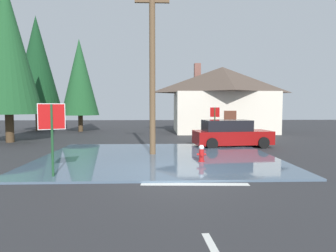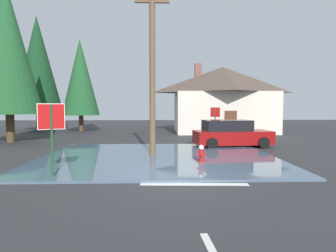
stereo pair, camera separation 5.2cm
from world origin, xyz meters
TOP-DOWN VIEW (x-y plane):
  - ground_plane at (0.00, 0.00)m, footprint 80.00×80.00m
  - flood_puddle at (-0.64, 3.41)m, footprint 10.50×8.69m
  - lane_stop_bar at (0.44, -1.10)m, footprint 3.27×0.45m
  - stop_sign_near at (-4.08, -0.24)m, footprint 0.77×0.38m
  - fire_hydrant at (1.13, 2.10)m, footprint 0.38×0.33m
  - utility_pole at (-0.91, 4.07)m, footprint 1.60×0.28m
  - stop_sign_far at (3.28, 10.13)m, footprint 0.64×0.29m
  - house at (5.25, 16.77)m, footprint 9.31×6.92m
  - parked_car at (3.57, 6.92)m, footprint 4.55×2.37m
  - pine_tree_tall_left at (-7.87, 17.65)m, footprint 3.42×3.42m
  - pine_tree_mid_left at (-10.34, 9.56)m, footprint 4.13×4.13m
  - pine_tree_short_left at (-12.22, 18.81)m, footprint 4.39×4.39m

SIDE VIEW (x-z plane):
  - ground_plane at x=0.00m, z-range -0.10..0.00m
  - lane_stop_bar at x=0.44m, z-range 0.00..0.01m
  - flood_puddle at x=-0.64m, z-range 0.00..0.08m
  - fire_hydrant at x=1.13m, z-range -0.01..0.76m
  - parked_car at x=3.57m, z-range -0.03..1.53m
  - stop_sign_far at x=3.28m, z-range 0.48..2.77m
  - stop_sign_near at x=-4.08m, z-range 0.54..2.98m
  - house at x=5.25m, z-range -0.12..6.28m
  - utility_pole at x=-0.91m, z-range 0.17..7.96m
  - pine_tree_tall_left at x=-7.87m, z-range 0.76..9.31m
  - pine_tree_mid_left at x=-10.34m, z-range 0.91..11.25m
  - pine_tree_short_left at x=-12.22m, z-range 0.97..11.94m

